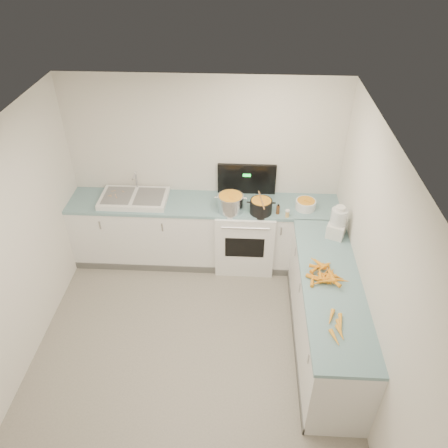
# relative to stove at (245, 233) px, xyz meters

# --- Properties ---
(floor) EXTENTS (3.50, 4.00, 0.00)m
(floor) POSITION_rel_stove_xyz_m (-0.55, -1.69, -0.47)
(floor) COLOR gray
(floor) RESTS_ON ground
(ceiling) EXTENTS (3.50, 4.00, 0.00)m
(ceiling) POSITION_rel_stove_xyz_m (-0.55, -1.69, 2.03)
(ceiling) COLOR silver
(ceiling) RESTS_ON ground
(wall_back) EXTENTS (3.50, 0.00, 2.50)m
(wall_back) POSITION_rel_stove_xyz_m (-0.55, 0.31, 0.78)
(wall_back) COLOR silver
(wall_back) RESTS_ON ground
(wall_left) EXTENTS (0.00, 4.00, 2.50)m
(wall_left) POSITION_rel_stove_xyz_m (-2.30, -1.69, 0.78)
(wall_left) COLOR silver
(wall_left) RESTS_ON ground
(wall_right) EXTENTS (0.00, 4.00, 2.50)m
(wall_right) POSITION_rel_stove_xyz_m (1.20, -1.69, 0.78)
(wall_right) COLOR silver
(wall_right) RESTS_ON ground
(counter_back) EXTENTS (3.50, 0.62, 0.94)m
(counter_back) POSITION_rel_stove_xyz_m (-0.55, 0.01, -0.00)
(counter_back) COLOR white
(counter_back) RESTS_ON ground
(counter_right) EXTENTS (0.62, 2.20, 0.94)m
(counter_right) POSITION_rel_stove_xyz_m (0.90, -1.39, -0.00)
(counter_right) COLOR white
(counter_right) RESTS_ON ground
(stove) EXTENTS (0.76, 0.65, 1.36)m
(stove) POSITION_rel_stove_xyz_m (0.00, 0.00, 0.00)
(stove) COLOR white
(stove) RESTS_ON ground
(sink) EXTENTS (0.86, 0.52, 0.31)m
(sink) POSITION_rel_stove_xyz_m (-1.45, 0.02, 0.50)
(sink) COLOR white
(sink) RESTS_ON counter_back
(steel_pot) EXTENTS (0.42, 0.42, 0.24)m
(steel_pot) POSITION_rel_stove_xyz_m (-0.19, -0.14, 0.56)
(steel_pot) COLOR silver
(steel_pot) RESTS_ON stove
(black_pot) EXTENTS (0.34, 0.34, 0.20)m
(black_pot) POSITION_rel_stove_xyz_m (0.19, -0.17, 0.54)
(black_pot) COLOR black
(black_pot) RESTS_ON stove
(wooden_spoon) EXTENTS (0.08, 0.40, 0.02)m
(wooden_spoon) POSITION_rel_stove_xyz_m (0.19, -0.17, 0.65)
(wooden_spoon) COLOR #AD7A47
(wooden_spoon) RESTS_ON black_pot
(mixing_bowl) EXTENTS (0.26, 0.26, 0.12)m
(mixing_bowl) POSITION_rel_stove_xyz_m (0.75, -0.05, 0.52)
(mixing_bowl) COLOR white
(mixing_bowl) RESTS_ON counter_back
(extract_bottle) EXTENTS (0.05, 0.05, 0.11)m
(extract_bottle) POSITION_rel_stove_xyz_m (0.40, -0.18, 0.52)
(extract_bottle) COLOR #593319
(extract_bottle) RESTS_ON counter_back
(spice_jar) EXTENTS (0.05, 0.05, 0.08)m
(spice_jar) POSITION_rel_stove_xyz_m (0.51, -0.24, 0.51)
(spice_jar) COLOR #E5B266
(spice_jar) RESTS_ON counter_back
(food_processor) EXTENTS (0.27, 0.29, 0.40)m
(food_processor) POSITION_rel_stove_xyz_m (1.05, -0.58, 0.64)
(food_processor) COLOR white
(food_processor) RESTS_ON counter_right
(carrot_pile) EXTENTS (0.43, 0.44, 0.08)m
(carrot_pile) POSITION_rel_stove_xyz_m (0.82, -1.30, 0.50)
(carrot_pile) COLOR orange
(carrot_pile) RESTS_ON counter_right
(peeled_carrots) EXTENTS (0.16, 0.42, 0.04)m
(peeled_carrots) POSITION_rel_stove_xyz_m (0.85, -1.98, 0.49)
(peeled_carrots) COLOR #FFA126
(peeled_carrots) RESTS_ON counter_right
(peelings) EXTENTS (0.21, 0.19, 0.01)m
(peelings) POSITION_rel_stove_xyz_m (-1.67, 0.04, 0.54)
(peelings) COLOR tan
(peelings) RESTS_ON sink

